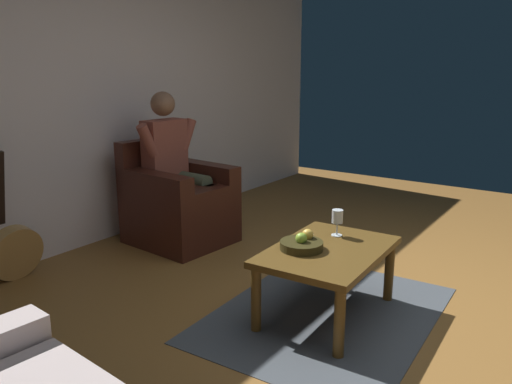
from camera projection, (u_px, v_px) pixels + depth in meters
name	position (u px, v px, depth m)	size (l,w,h in m)	color
ground_plane	(417.00, 319.00, 3.12)	(7.42, 7.42, 0.00)	brown
wall_back	(103.00, 92.00, 4.35)	(6.58, 0.06, 2.56)	white
rug	(326.00, 313.00, 3.18)	(1.60, 1.22, 0.01)	#43494F
armchair	(177.00, 204.00, 4.42)	(0.76, 0.84, 0.88)	#3A1911
person_seated	(174.00, 162.00, 4.35)	(0.64, 0.57, 1.29)	brown
coffee_table	(328.00, 258.00, 3.09)	(0.93, 0.65, 0.43)	brown
guitar	(13.00, 248.00, 3.66)	(0.40, 0.26, 1.06)	#B88645
wine_glass_near	(337.00, 218.00, 3.28)	(0.07, 0.07, 0.17)	silver
fruit_bowl	(302.00, 244.00, 3.06)	(0.26, 0.26, 0.11)	#302A11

